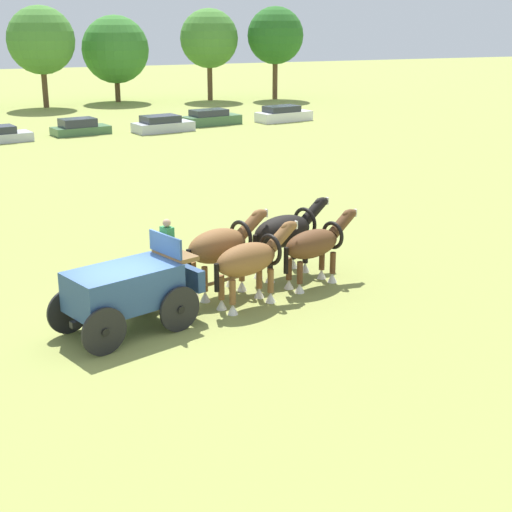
{
  "coord_description": "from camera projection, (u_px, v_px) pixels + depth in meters",
  "views": [
    {
      "loc": [
        -3.92,
        -18.02,
        7.86
      ],
      "look_at": [
        4.22,
        1.22,
        1.2
      ],
      "focal_mm": 52.71,
      "sensor_mm": 36.0,
      "label": 1
    }
  ],
  "objects": [
    {
      "name": "tree_e",
      "position": [
        41.0,
        40.0,
        66.56
      ],
      "size": [
        5.98,
        5.98,
        8.9
      ],
      "color": "brown",
      "rests_on": "ground"
    },
    {
      "name": "tree_f",
      "position": [
        115.0,
        50.0,
        71.44
      ],
      "size": [
        6.34,
        6.34,
        8.09
      ],
      "color": "brown",
      "rests_on": "ground"
    },
    {
      "name": "parked_vehicle_e",
      "position": [
        162.0,
        125.0,
        53.76
      ],
      "size": [
        4.5,
        2.62,
        1.17
      ],
      "color": "silver",
      "rests_on": "ground"
    },
    {
      "name": "draft_horse_rear_near",
      "position": [
        221.0,
        247.0,
        22.02
      ],
      "size": [
        2.97,
        1.57,
        2.31
      ],
      "color": "brown",
      "rests_on": "ground"
    },
    {
      "name": "show_wagon",
      "position": [
        128.0,
        288.0,
        19.39
      ],
      "size": [
        5.75,
        2.85,
        2.7
      ],
      "color": "#2D4C7A",
      "rests_on": "ground"
    },
    {
      "name": "tree_h",
      "position": [
        275.0,
        36.0,
        73.59
      ],
      "size": [
        5.52,
        5.52,
        8.9
      ],
      "color": "brown",
      "rests_on": "ground"
    },
    {
      "name": "parked_vehicle_g",
      "position": [
        283.0,
        114.0,
        59.19
      ],
      "size": [
        4.7,
        2.52,
        1.22
      ],
      "color": "white",
      "rests_on": "ground"
    },
    {
      "name": "parked_vehicle_d",
      "position": [
        80.0,
        128.0,
        52.48
      ],
      "size": [
        4.17,
        2.44,
        1.14
      ],
      "color": "#477047",
      "rests_on": "ground"
    },
    {
      "name": "tree_g",
      "position": [
        209.0,
        39.0,
        72.67
      ],
      "size": [
        5.63,
        5.63,
        8.7
      ],
      "color": "brown",
      "rests_on": "ground"
    },
    {
      "name": "draft_horse_lead_off",
      "position": [
        315.0,
        245.0,
        22.78
      ],
      "size": [
        2.99,
        1.45,
        2.13
      ],
      "color": "brown",
      "rests_on": "ground"
    },
    {
      "name": "draft_horse_rear_off",
      "position": [
        250.0,
        260.0,
        21.13
      ],
      "size": [
        2.99,
        1.49,
        2.2
      ],
      "color": "brown",
      "rests_on": "ground"
    },
    {
      "name": "ground_plane",
      "position": [
        126.0,
        332.0,
        19.65
      ],
      "size": [
        220.0,
        220.0,
        0.0
      ],
      "primitive_type": "plane",
      "color": "olive"
    },
    {
      "name": "parked_vehicle_f",
      "position": [
        211.0,
        118.0,
        57.13
      ],
      "size": [
        4.71,
        2.47,
        1.19
      ],
      "color": "#477047",
      "rests_on": "ground"
    },
    {
      "name": "draft_horse_lead_near",
      "position": [
        285.0,
        232.0,
        23.66
      ],
      "size": [
        3.15,
        1.63,
        2.27
      ],
      "color": "black",
      "rests_on": "ground"
    }
  ]
}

